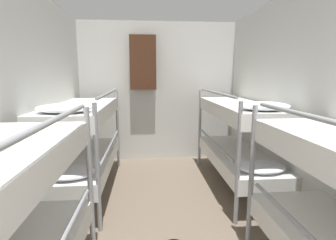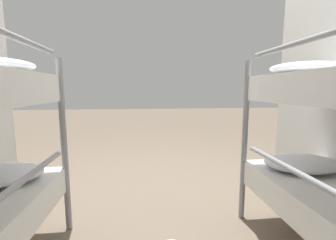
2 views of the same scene
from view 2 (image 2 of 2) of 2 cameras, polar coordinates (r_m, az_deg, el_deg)
name	(u,v)px [view 2 (image 2 of 2)]	position (r m, az deg, el deg)	size (l,w,h in m)	color
ground_plane	(155,190)	(2.47, -3.32, -17.43)	(20.00, 20.00, 0.00)	#6B5B4C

